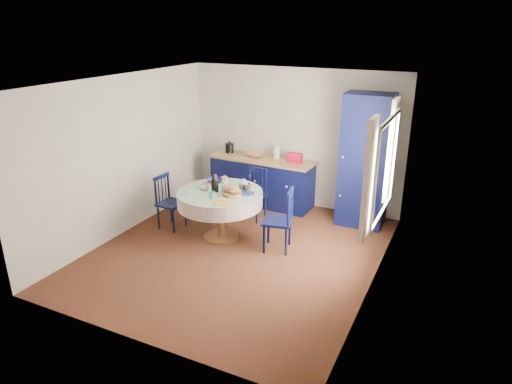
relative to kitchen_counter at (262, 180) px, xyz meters
The scene contains 17 objects.
floor 2.07m from the kitchen_counter, 75.57° to the right, with size 4.50×4.50×0.00m, color black.
ceiling 2.88m from the kitchen_counter, 75.57° to the right, with size 4.50×4.50×0.00m, color white.
wall_back 0.98m from the kitchen_counter, 29.87° to the left, with size 4.00×0.02×2.50m, color beige.
wall_left 2.59m from the kitchen_counter, 127.34° to the right, with size 0.02×4.50×2.50m, color beige.
wall_right 3.28m from the kitchen_counter, 38.05° to the right, with size 0.02×4.50×2.50m, color beige.
window 3.15m from the kitchen_counter, 34.04° to the right, with size 0.10×1.74×1.45m.
kitchen_counter is the anchor object (origin of this frame).
pantry_cabinet 2.01m from the kitchen_counter, ahead, with size 0.78×0.57×2.20m.
dining_table 1.67m from the kitchen_counter, 87.69° to the right, with size 1.31×1.31×1.08m.
chair_left 1.88m from the kitchen_counter, 119.22° to the right, with size 0.40×0.42×0.89m.
chair_far 0.71m from the kitchen_counter, 76.28° to the right, with size 0.42×0.40×0.88m.
chair_right 1.90m from the kitchen_counter, 56.87° to the right, with size 0.49×0.51×0.96m.
mug_a 1.75m from the kitchen_counter, 96.24° to the right, with size 0.12×0.12×0.10m, color silver.
mug_b 1.98m from the kitchen_counter, 87.18° to the right, with size 0.10×0.10×0.10m, color #2D7C78.
mug_c 1.53m from the kitchen_counter, 74.44° to the right, with size 0.13×0.13×0.10m, color black.
mug_d 1.31m from the kitchen_counter, 93.41° to the right, with size 0.10×0.10×0.09m, color silver.
cobalt_bowl 1.39m from the kitchen_counter, 98.93° to the right, with size 0.26×0.26×0.06m, color #0D0B67.
Camera 1 is at (2.89, -5.35, 3.24)m, focal length 32.00 mm.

